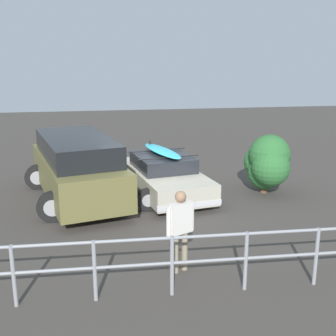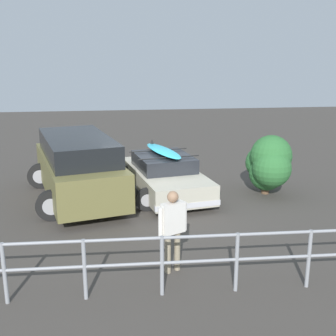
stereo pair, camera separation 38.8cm
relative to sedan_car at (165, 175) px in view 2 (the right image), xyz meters
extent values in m
cube|color=#423D38|center=(0.58, 0.54, -0.58)|extent=(44.00, 44.00, 0.02)
cube|color=#B7B29E|center=(-0.01, 0.04, -0.11)|extent=(2.38, 4.21, 0.57)
cube|color=#23262B|center=(0.02, -0.12, 0.38)|extent=(1.83, 2.13, 0.41)
cube|color=silver|center=(-0.33, 1.96, -0.28)|extent=(1.77, 0.40, 0.14)
cube|color=silver|center=(0.32, -1.88, -0.28)|extent=(1.77, 0.40, 0.14)
cylinder|color=black|center=(-1.09, 1.10, -0.26)|extent=(0.62, 0.18, 0.62)
cylinder|color=#99999E|center=(-1.09, 1.10, -0.26)|extent=(0.34, 0.19, 0.34)
cylinder|color=black|center=(0.67, 1.40, -0.26)|extent=(0.62, 0.18, 0.62)
cylinder|color=#99999E|center=(0.67, 1.40, -0.26)|extent=(0.34, 0.19, 0.34)
cylinder|color=black|center=(-0.68, -1.32, -0.26)|extent=(0.62, 0.18, 0.62)
cylinder|color=#99999E|center=(-0.68, -1.32, -0.26)|extent=(0.34, 0.19, 0.34)
cylinder|color=black|center=(1.08, -1.03, -0.26)|extent=(0.62, 0.18, 0.62)
cylinder|color=#99999E|center=(1.08, -1.03, -0.26)|extent=(0.34, 0.19, 0.34)
cylinder|color=black|center=(-0.07, 0.40, 0.63)|extent=(1.81, 0.34, 0.03)
cylinder|color=black|center=(0.11, -0.63, 0.63)|extent=(1.81, 0.34, 0.03)
ellipsoid|color=#33B7D6|center=(0.01, -0.26, 0.69)|extent=(1.11, 2.45, 0.09)
cone|color=black|center=(0.25, -1.18, 0.80)|extent=(0.10, 0.10, 0.14)
cube|color=brown|center=(2.51, 0.10, 0.18)|extent=(2.94, 5.19, 0.99)
cube|color=black|center=(2.51, 0.10, 0.96)|extent=(2.55, 4.11, 0.59)
cylinder|color=black|center=(3.10, -2.38, 0.28)|extent=(0.72, 0.34, 0.69)
cylinder|color=black|center=(1.24, 1.31, -0.18)|extent=(0.77, 0.22, 0.77)
cylinder|color=#99999E|center=(1.24, 1.31, -0.18)|extent=(0.42, 0.23, 0.42)
cylinder|color=black|center=(3.09, 1.75, -0.18)|extent=(0.77, 0.22, 0.77)
cylinder|color=#99999E|center=(3.09, 1.75, -0.18)|extent=(0.42, 0.23, 0.42)
cylinder|color=black|center=(1.92, -1.55, -0.18)|extent=(0.77, 0.22, 0.77)
cylinder|color=#99999E|center=(1.92, -1.55, -0.18)|extent=(0.42, 0.23, 0.42)
cylinder|color=black|center=(3.77, -1.11, -0.18)|extent=(0.77, 0.22, 0.77)
cylinder|color=#99999E|center=(3.77, -1.11, -0.18)|extent=(0.42, 0.23, 0.42)
cylinder|color=gray|center=(0.40, 4.72, -0.18)|extent=(0.11, 0.11, 0.78)
cylinder|color=gray|center=(0.59, 4.81, -0.18)|extent=(0.11, 0.11, 0.78)
cube|color=silver|center=(0.50, 4.77, 0.51)|extent=(0.49, 0.36, 0.59)
sphere|color=#9E7556|center=(0.50, 4.77, 0.92)|extent=(0.21, 0.21, 0.21)
cylinder|color=silver|center=(0.25, 4.65, 0.49)|extent=(0.08, 0.08, 0.56)
cylinder|color=silver|center=(0.74, 4.88, 0.49)|extent=(0.08, 0.08, 0.56)
cylinder|color=gray|center=(-1.77, 5.67, -0.03)|extent=(0.07, 0.07, 1.08)
cylinder|color=gray|center=(-0.48, 5.62, -0.03)|extent=(0.07, 0.07, 1.08)
cylinder|color=gray|center=(0.80, 5.56, -0.03)|extent=(0.07, 0.07, 1.08)
cylinder|color=gray|center=(2.09, 5.51, -0.03)|extent=(0.07, 0.07, 1.08)
cylinder|color=gray|center=(3.37, 5.45, -0.03)|extent=(0.07, 0.07, 1.08)
cylinder|color=gray|center=(0.16, 5.59, 0.48)|extent=(9.00, 0.43, 0.06)
cylinder|color=gray|center=(0.16, 5.59, 0.03)|extent=(9.00, 0.43, 0.06)
cylinder|color=brown|center=(-2.98, 0.44, -0.36)|extent=(0.23, 0.23, 0.41)
sphere|color=#2D6B33|center=(-3.22, 0.59, 0.15)|extent=(0.82, 0.82, 0.82)
sphere|color=#2D6B33|center=(-2.99, 0.06, 0.29)|extent=(1.01, 1.01, 1.01)
sphere|color=#2D6B33|center=(-2.99, 0.82, 0.31)|extent=(1.11, 1.11, 1.11)
sphere|color=#2D6B33|center=(-2.94, 0.68, 0.73)|extent=(0.80, 0.80, 0.80)
sphere|color=#2D6B33|center=(-2.99, 0.46, 0.07)|extent=(1.04, 1.04, 1.04)
sphere|color=#2D6B33|center=(-3.06, 0.56, 0.62)|extent=(1.21, 1.21, 1.21)
camera|label=1|loc=(2.00, 11.89, 3.35)|focal=45.00mm
camera|label=2|loc=(1.62, 11.95, 3.35)|focal=45.00mm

